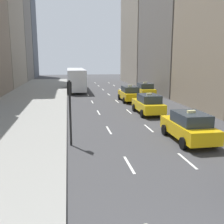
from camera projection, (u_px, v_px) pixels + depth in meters
name	position (u px, v px, depth m)	size (l,w,h in m)	color
sidewalk_left	(31.00, 102.00, 29.11)	(8.00, 66.00, 0.15)	gray
lane_markings	(122.00, 106.00, 26.82)	(5.72, 56.00, 0.01)	white
taxi_lead	(129.00, 94.00, 29.54)	(2.02, 4.40, 1.87)	yellow
taxi_second	(148.00, 104.00, 22.70)	(2.02, 4.40, 1.87)	yellow
taxi_third	(144.00, 90.00, 33.41)	(2.02, 4.40, 1.87)	yellow
taxi_fourth	(189.00, 126.00, 15.13)	(2.02, 4.40, 1.87)	yellow
city_bus	(76.00, 79.00, 39.79)	(2.80, 11.61, 3.25)	silver
traffic_light_pole	(70.00, 102.00, 14.17)	(0.24, 0.42, 3.60)	black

